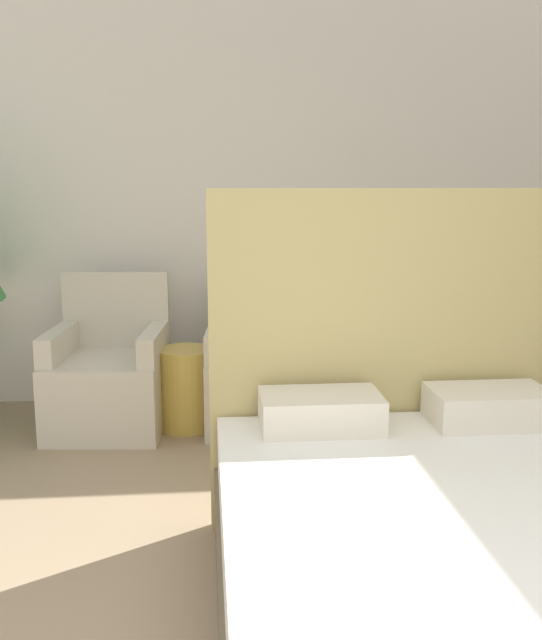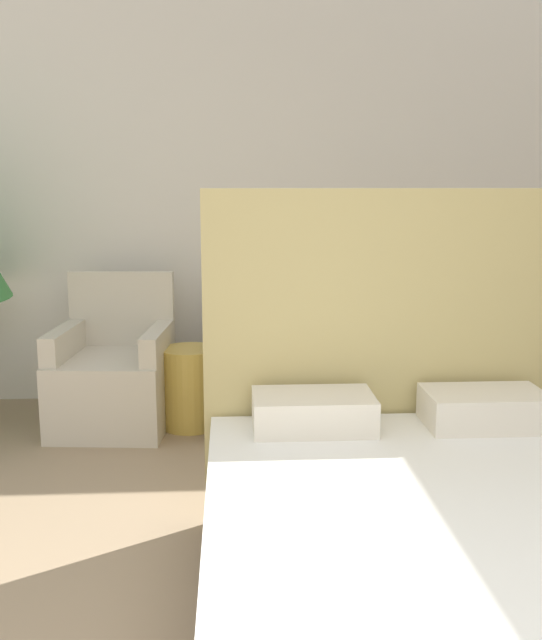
{
  "view_description": "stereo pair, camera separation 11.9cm",
  "coord_description": "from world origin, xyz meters",
  "px_view_note": "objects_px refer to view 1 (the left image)",
  "views": [
    {
      "loc": [
        -0.22,
        -0.76,
        1.47
      ],
      "look_at": [
        0.1,
        2.81,
        0.79
      ],
      "focal_mm": 40.0,
      "sensor_mm": 36.0,
      "label": 1
    },
    {
      "loc": [
        -0.11,
        -0.77,
        1.47
      ],
      "look_at": [
        0.1,
        2.81,
        0.79
      ],
      "focal_mm": 40.0,
      "sensor_mm": 36.0,
      "label": 2
    }
  ],
  "objects_px": {
    "armchair_near_window_left": "(109,383)",
    "armchair_near_window_right": "(263,379)",
    "bed": "(466,568)",
    "side_table": "(186,388)"
  },
  "relations": [
    {
      "from": "armchair_near_window_left",
      "to": "armchair_near_window_right",
      "type": "xyz_separation_m",
      "value": [
        0.94,
        0.0,
        0.0
      ]
    },
    {
      "from": "bed",
      "to": "armchair_near_window_left",
      "type": "bearing_deg",
      "value": 121.32
    },
    {
      "from": "armchair_near_window_left",
      "to": "side_table",
      "type": "relative_size",
      "value": 1.87
    },
    {
      "from": "bed",
      "to": "armchair_near_window_right",
      "type": "xyz_separation_m",
      "value": [
        -0.45,
        2.28,
        -0.01
      ]
    },
    {
      "from": "bed",
      "to": "armchair_near_window_right",
      "type": "relative_size",
      "value": 2.22
    },
    {
      "from": "bed",
      "to": "armchair_near_window_right",
      "type": "bearing_deg",
      "value": 101.15
    },
    {
      "from": "armchair_near_window_right",
      "to": "side_table",
      "type": "bearing_deg",
      "value": -171.69
    },
    {
      "from": "armchair_near_window_left",
      "to": "side_table",
      "type": "bearing_deg",
      "value": 1.6
    },
    {
      "from": "bed",
      "to": "armchair_near_window_left",
      "type": "height_order",
      "value": "bed"
    },
    {
      "from": "armchair_near_window_right",
      "to": "side_table",
      "type": "relative_size",
      "value": 1.87
    }
  ]
}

